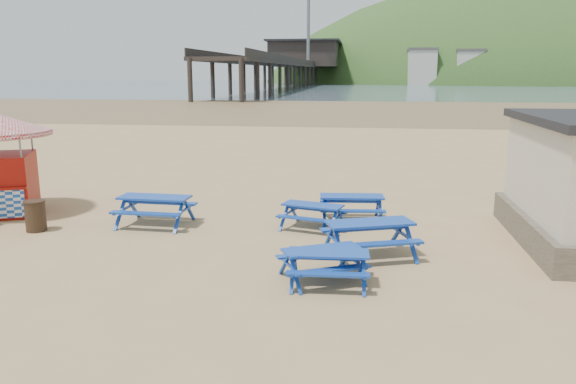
# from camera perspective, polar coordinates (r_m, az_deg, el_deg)

# --- Properties ---
(ground) EXTENTS (400.00, 400.00, 0.00)m
(ground) POSITION_cam_1_polar(r_m,az_deg,el_deg) (14.04, -4.70, -5.16)
(ground) COLOR tan
(ground) RESTS_ON ground
(wet_sand) EXTENTS (400.00, 400.00, 0.00)m
(wet_sand) POSITION_cam_1_polar(r_m,az_deg,el_deg) (68.28, 5.36, 8.55)
(wet_sand) COLOR brown
(wet_sand) RESTS_ON ground
(sea) EXTENTS (400.00, 400.00, 0.00)m
(sea) POSITION_cam_1_polar(r_m,az_deg,el_deg) (183.16, 6.98, 10.70)
(sea) COLOR #455662
(sea) RESTS_ON ground
(picnic_table_blue_a) EXTENTS (2.00, 1.64, 0.81)m
(picnic_table_blue_a) POSITION_cam_1_polar(r_m,az_deg,el_deg) (15.92, -13.36, -1.86)
(picnic_table_blue_a) COLOR #133696
(picnic_table_blue_a) RESTS_ON ground
(picnic_table_blue_b) EXTENTS (1.90, 1.69, 0.67)m
(picnic_table_blue_b) POSITION_cam_1_polar(r_m,az_deg,el_deg) (15.17, 2.51, -2.49)
(picnic_table_blue_b) COLOR #133696
(picnic_table_blue_b) RESTS_ON ground
(picnic_table_blue_c) EXTENTS (1.90, 1.58, 0.75)m
(picnic_table_blue_c) POSITION_cam_1_polar(r_m,az_deg,el_deg) (15.98, 6.48, -1.66)
(picnic_table_blue_c) COLOR #133696
(picnic_table_blue_c) RESTS_ON ground
(picnic_table_blue_d) EXTENTS (1.65, 1.36, 0.67)m
(picnic_table_blue_d) POSITION_cam_1_polar(r_m,az_deg,el_deg) (11.29, 4.11, -7.70)
(picnic_table_blue_d) COLOR #133696
(picnic_table_blue_d) RESTS_ON ground
(picnic_table_blue_e) EXTENTS (1.98, 1.85, 0.66)m
(picnic_table_blue_e) POSITION_cam_1_polar(r_m,az_deg,el_deg) (11.50, 3.47, -7.34)
(picnic_table_blue_e) COLOR #133696
(picnic_table_blue_e) RESTS_ON ground
(picnic_table_blue_f) EXTENTS (2.37, 2.15, 0.82)m
(picnic_table_blue_f) POSITION_cam_1_polar(r_m,az_deg,el_deg) (13.03, 8.28, -4.73)
(picnic_table_blue_f) COLOR #133696
(picnic_table_blue_f) RESTS_ON ground
(litter_bin) EXTENTS (0.57, 0.57, 0.83)m
(litter_bin) POSITION_cam_1_polar(r_m,az_deg,el_deg) (16.34, -24.27, -2.20)
(litter_bin) COLOR #362618
(litter_bin) RESTS_ON ground
(pier) EXTENTS (24.00, 220.00, 39.29)m
(pier) POSITION_cam_1_polar(r_m,az_deg,el_deg) (192.46, 1.58, 12.47)
(pier) COLOR black
(pier) RESTS_ON ground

